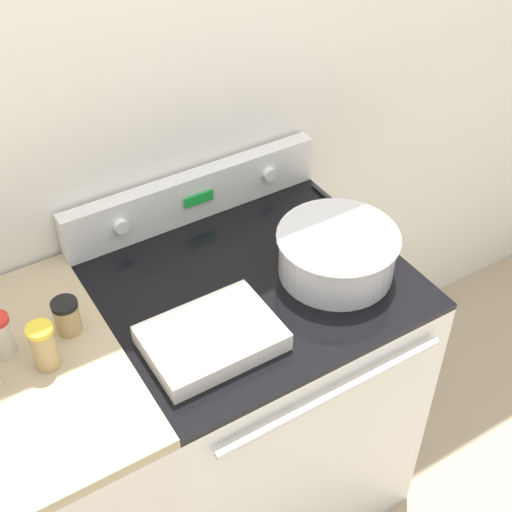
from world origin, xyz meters
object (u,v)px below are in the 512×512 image
spice_jar_black_cap (67,316)px  spice_jar_yellow_cap (44,346)px  ladle (367,222)px  mixing_bowl (337,251)px  casserole_dish (212,337)px  spice_jar_red_cap (1,335)px

spice_jar_black_cap → spice_jar_yellow_cap: spice_jar_yellow_cap is taller
ladle → spice_jar_black_cap: spice_jar_black_cap is taller
mixing_bowl → casserole_dish: bearing=-172.0°
mixing_bowl → spice_jar_yellow_cap: (-0.76, 0.08, 0.00)m
ladle → spice_jar_black_cap: (-0.85, 0.06, 0.02)m
casserole_dish → spice_jar_red_cap: spice_jar_red_cap is taller
spice_jar_black_cap → casserole_dish: bearing=-38.0°
casserole_dish → spice_jar_yellow_cap: bearing=158.9°
spice_jar_yellow_cap → casserole_dish: bearing=-21.1°
casserole_dish → spice_jar_black_cap: bearing=142.0°
spice_jar_yellow_cap → spice_jar_black_cap: bearing=44.0°
ladle → spice_jar_red_cap: bearing=175.8°
spice_jar_black_cap → ladle: bearing=-4.3°
casserole_dish → spice_jar_yellow_cap: (-0.35, 0.14, 0.04)m
spice_jar_black_cap → spice_jar_red_cap: (-0.15, 0.01, 0.01)m
spice_jar_red_cap → mixing_bowl: bearing=-11.4°
mixing_bowl → ladle: size_ratio=1.04×
mixing_bowl → casserole_dish: mixing_bowl is taller
ladle → spice_jar_yellow_cap: 0.93m
mixing_bowl → ladle: 0.20m
ladle → spice_jar_red_cap: 1.00m
casserole_dish → spice_jar_red_cap: size_ratio=2.76×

